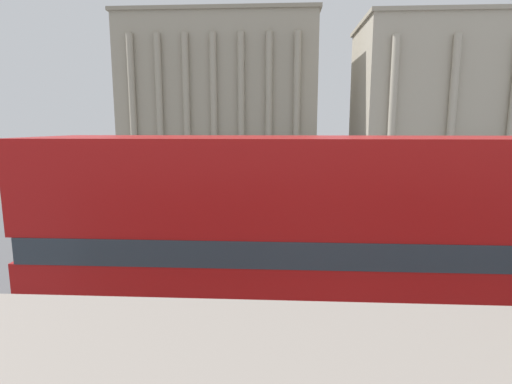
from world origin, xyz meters
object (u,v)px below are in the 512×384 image
object	(u,v)px
double_decker_bus	(335,243)
plaza_building_left	(221,89)
pedestrian_grey	(375,168)
car_black	(370,206)
plaza_building_right	(457,92)
pedestrian_white	(436,183)
pedestrian_black	(301,182)
traffic_light_mid	(378,173)
traffic_light_far	(367,156)

from	to	relation	value
double_decker_bus	plaza_building_left	bearing A→B (deg)	100.92
pedestrian_grey	car_black	bearing A→B (deg)	-101.76
plaza_building_right	pedestrian_white	world-z (taller)	plaza_building_right
pedestrian_grey	pedestrian_black	distance (m)	10.88
traffic_light_mid	pedestrian_grey	size ratio (longest dim) A/B	1.95
traffic_light_mid	pedestrian_black	world-z (taller)	traffic_light_mid
traffic_light_mid	traffic_light_far	xyz separation A→B (m)	(1.23, 8.52, 0.26)
traffic_light_far	pedestrian_white	size ratio (longest dim) A/B	2.06
plaza_building_right	traffic_light_mid	xyz separation A→B (m)	(-18.56, -34.83, -6.94)
plaza_building_left	car_black	distance (m)	44.39
plaza_building_left	traffic_light_mid	size ratio (longest dim) A/B	8.61
double_decker_bus	traffic_light_far	world-z (taller)	double_decker_bus
plaza_building_right	pedestrian_white	bearing A→B (deg)	-114.33
pedestrian_white	car_black	bearing A→B (deg)	157.54
plaza_building_left	pedestrian_white	world-z (taller)	plaza_building_left
car_black	pedestrian_black	size ratio (longest dim) A/B	2.58
pedestrian_white	pedestrian_grey	bearing A→B (deg)	30.29
double_decker_bus	plaza_building_left	xyz separation A→B (m)	(-9.77, 53.78, 7.61)
plaza_building_right	traffic_light_mid	world-z (taller)	plaza_building_right
plaza_building_right	traffic_light_far	size ratio (longest dim) A/B	7.19
traffic_light_far	pedestrian_white	xyz separation A→B (m)	(3.60, -4.05, -1.38)
traffic_light_mid	car_black	distance (m)	2.36
traffic_light_far	pedestrian_grey	size ratio (longest dim) A/B	2.19
plaza_building_left	pedestrian_grey	world-z (taller)	plaza_building_left
pedestrian_grey	pedestrian_black	xyz separation A→B (m)	(-6.86, -8.45, -0.04)
plaza_building_right	pedestrian_grey	bearing A→B (deg)	-126.15
double_decker_bus	plaza_building_right	size ratio (longest dim) A/B	0.41
double_decker_bus	traffic_light_mid	world-z (taller)	double_decker_bus
double_decker_bus	pedestrian_white	xyz separation A→B (m)	(9.05, 18.64, -1.42)
plaza_building_left	traffic_light_mid	xyz separation A→B (m)	(13.99, -39.60, -7.90)
pedestrian_black	traffic_light_far	bearing A→B (deg)	-104.76
plaza_building_left	pedestrian_grey	xyz separation A→B (m)	(17.08, -25.96, -9.09)
plaza_building_left	pedestrian_grey	bearing A→B (deg)	-56.67
traffic_light_mid	pedestrian_grey	bearing A→B (deg)	77.26
traffic_light_far	pedestrian_black	world-z (taller)	traffic_light_far
traffic_light_far	pedestrian_white	distance (m)	5.60
traffic_light_mid	pedestrian_black	size ratio (longest dim) A/B	2.02
plaza_building_left	traffic_light_far	distance (m)	35.44
double_decker_bus	pedestrian_black	bearing A→B (deg)	89.30
double_decker_bus	pedestrian_white	size ratio (longest dim) A/B	6.12
plaza_building_left	car_black	bearing A→B (deg)	-72.19
plaza_building_left	pedestrian_white	bearing A→B (deg)	-61.81
pedestrian_black	pedestrian_white	size ratio (longest dim) A/B	0.91
plaza_building_left	pedestrian_black	xyz separation A→B (m)	(10.22, -34.42, -9.13)
traffic_light_far	pedestrian_grey	bearing A→B (deg)	70.08
plaza_building_right	pedestrian_white	size ratio (longest dim) A/B	14.85
pedestrian_black	double_decker_bus	bearing A→B (deg)	130.20
traffic_light_mid	double_decker_bus	bearing A→B (deg)	-106.58
traffic_light_mid	traffic_light_far	world-z (taller)	traffic_light_far
plaza_building_left	car_black	world-z (taller)	plaza_building_left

